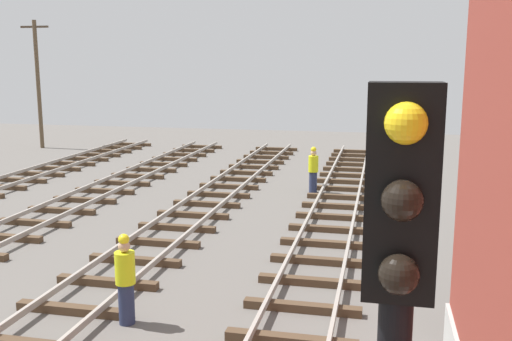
% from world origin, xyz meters
% --- Properties ---
extents(utility_pole_far, '(1.80, 0.24, 7.70)m').
position_xyz_m(utility_pole_far, '(-17.86, 29.62, 4.04)').
color(utility_pole_far, brown).
rests_on(utility_pole_far, ground).
extents(track_worker_foreground, '(0.40, 0.40, 1.87)m').
position_xyz_m(track_worker_foreground, '(-2.16, 7.72, 0.93)').
color(track_worker_foreground, '#262D4C').
rests_on(track_worker_foreground, ground).
extents(track_worker_distant, '(0.40, 0.40, 1.87)m').
position_xyz_m(track_worker_distant, '(0.06, 20.57, 0.93)').
color(track_worker_distant, '#262D4C').
rests_on(track_worker_distant, ground).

